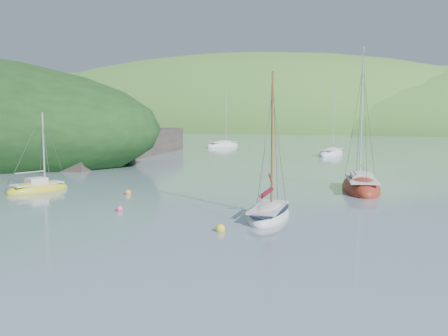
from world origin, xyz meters
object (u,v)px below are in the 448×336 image
at_px(sloop_red, 361,188).
at_px(distant_sloop_a, 331,154).
at_px(daysailer_white, 269,214).
at_px(distant_sloop_c, 222,146).
at_px(sailboat_yellow, 38,189).

bearing_deg(sloop_red, distant_sloop_a, 91.43).
relative_size(daysailer_white, distant_sloop_c, 0.83).
distance_m(sailboat_yellow, distant_sloop_a, 43.51).
bearing_deg(sloop_red, sailboat_yellow, -169.53).
bearing_deg(sailboat_yellow, daysailer_white, 10.88).
distance_m(sailboat_yellow, distant_sloop_c, 51.91).
distance_m(sloop_red, sailboat_yellow, 24.29).
height_order(sloop_red, distant_sloop_c, sloop_red).
xyz_separation_m(sloop_red, distant_sloop_c, (-28.72, 41.93, -0.04)).
distance_m(distant_sloop_a, distant_sloop_c, 23.22).
bearing_deg(distant_sloop_a, sloop_red, -67.69).
bearing_deg(daysailer_white, sloop_red, 68.12).
distance_m(sloop_red, distant_sloop_a, 32.49).
bearing_deg(daysailer_white, distant_sloop_c, 109.18).
bearing_deg(distant_sloop_c, daysailer_white, -43.01).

